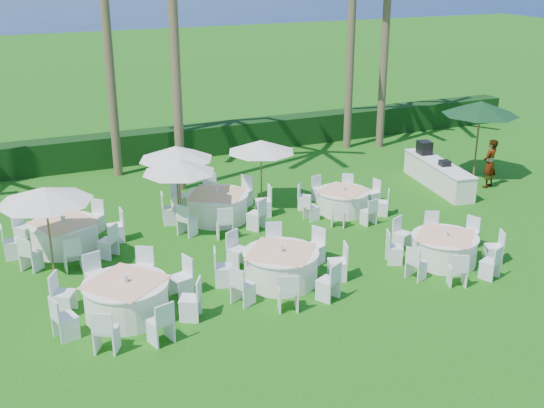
{
  "coord_description": "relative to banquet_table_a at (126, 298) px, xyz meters",
  "views": [
    {
      "loc": [
        -6.12,
        -13.9,
        7.87
      ],
      "look_at": [
        0.95,
        2.25,
        1.3
      ],
      "focal_mm": 45.0,
      "sensor_mm": 36.0,
      "label": 1
    }
  ],
  "objects": [
    {
      "name": "banquet_table_f",
      "position": [
        7.77,
        3.83,
        -0.07
      ],
      "size": [
        2.91,
        2.91,
        0.89
      ],
      "color": "white",
      "rests_on": "ground"
    },
    {
      "name": "banquet_table_e",
      "position": [
        3.88,
        4.83,
        -0.0
      ],
      "size": [
        3.41,
        3.41,
        1.02
      ],
      "color": "white",
      "rests_on": "ground"
    },
    {
      "name": "buffet_table",
      "position": [
        12.08,
        4.7,
        0.03
      ],
      "size": [
        1.34,
        3.92,
        1.37
      ],
      "color": "white",
      "rests_on": "ground"
    },
    {
      "name": "ground",
      "position": [
        3.63,
        -0.05,
        -0.45
      ],
      "size": [
        120.0,
        120.0,
        0.0
      ],
      "primitive_type": "plane",
      "color": "#125F10",
      "rests_on": "ground"
    },
    {
      "name": "staff_person",
      "position": [
        13.69,
        3.92,
        0.42
      ],
      "size": [
        0.74,
        0.62,
        1.74
      ],
      "primitive_type": "imported",
      "rotation": [
        0.0,
        0.0,
        3.52
      ],
      "color": "gray",
      "rests_on": "ground"
    },
    {
      "name": "umbrella_green",
      "position": [
        13.97,
        5.02,
        2.15
      ],
      "size": [
        2.73,
        2.73,
        2.85
      ],
      "color": "brown",
      "rests_on": "ground"
    },
    {
      "name": "umbrella_a",
      "position": [
        -1.25,
        3.2,
        1.63
      ],
      "size": [
        2.42,
        2.42,
        2.28
      ],
      "color": "brown",
      "rests_on": "ground"
    },
    {
      "name": "banquet_table_c",
      "position": [
        8.4,
        -0.57,
        -0.04
      ],
      "size": [
        3.01,
        3.01,
        0.94
      ],
      "color": "white",
      "rests_on": "ground"
    },
    {
      "name": "banquet_table_d",
      "position": [
        -0.77,
        4.38,
        -0.02
      ],
      "size": [
        3.26,
        3.26,
        0.99
      ],
      "color": "white",
      "rests_on": "ground"
    },
    {
      "name": "umbrella_d",
      "position": [
        5.62,
        5.4,
        1.57
      ],
      "size": [
        2.2,
        2.2,
        2.22
      ],
      "color": "brown",
      "rests_on": "ground"
    },
    {
      "name": "umbrella_c",
      "position": [
        2.8,
        5.35,
        1.69
      ],
      "size": [
        2.28,
        2.28,
        2.35
      ],
      "color": "brown",
      "rests_on": "ground"
    },
    {
      "name": "banquet_table_b",
      "position": [
        3.93,
        0.14,
        -0.01
      ],
      "size": [
        3.31,
        3.31,
        1.01
      ],
      "color": "white",
      "rests_on": "ground"
    },
    {
      "name": "ocean",
      "position": [
        3.63,
        101.95,
        -0.45
      ],
      "size": [
        260.0,
        260.0,
        0.0
      ],
      "primitive_type": "plane",
      "color": "#07184C",
      "rests_on": "ground"
    },
    {
      "name": "umbrella_b",
      "position": [
        2.56,
        4.26,
        1.62
      ],
      "size": [
        2.14,
        2.14,
        2.27
      ],
      "color": "brown",
      "rests_on": "ground"
    },
    {
      "name": "palm_b",
      "position": [
        1.98,
        10.57,
        4.99
      ],
      "size": [
        4.4,
        3.96,
        9.94
      ],
      "color": "brown",
      "rests_on": "ground"
    },
    {
      "name": "palm_e",
      "position": [
        13.04,
        10.05,
        4.73
      ],
      "size": [
        4.24,
        4.38,
        9.43
      ],
      "color": "brown",
      "rests_on": "ground"
    },
    {
      "name": "palm_c",
      "position": [
        3.69,
        8.1,
        5.66
      ],
      "size": [
        4.24,
        4.37,
        11.26
      ],
      "color": "brown",
      "rests_on": "ground"
    },
    {
      "name": "hedge",
      "position": [
        3.63,
        11.95,
        0.15
      ],
      "size": [
        34.0,
        1.0,
        1.2
      ],
      "primitive_type": "cube",
      "color": "black",
      "rests_on": "ground"
    },
    {
      "name": "banquet_table_a",
      "position": [
        0.0,
        0.0,
        0.0
      ],
      "size": [
        3.4,
        3.4,
        1.03
      ],
      "color": "white",
      "rests_on": "ground"
    },
    {
      "name": "palm_d",
      "position": [
        11.71,
        10.49,
        3.86
      ],
      "size": [
        4.27,
        4.36,
        7.75
      ],
      "color": "brown",
      "rests_on": "ground"
    }
  ]
}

